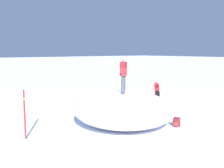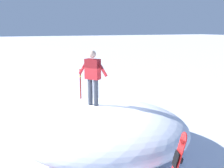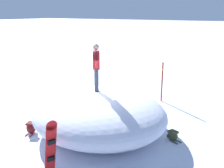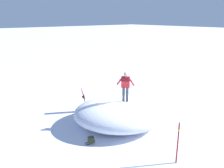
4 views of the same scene
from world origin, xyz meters
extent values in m
plane|color=white|center=(0.00, 0.00, 0.00)|extent=(240.00, 240.00, 0.00)
ellipsoid|color=white|center=(0.50, 0.08, 0.69)|extent=(6.74, 6.55, 1.38)
cylinder|color=#333842|center=(0.35, 0.19, 1.77)|extent=(0.14, 0.14, 0.79)
cylinder|color=#333842|center=(0.23, 0.35, 1.77)|extent=(0.14, 0.14, 0.79)
cube|color=maroon|center=(0.29, 0.27, 2.46)|extent=(0.44, 0.48, 0.59)
sphere|color=beige|center=(0.29, 0.27, 2.89)|extent=(0.22, 0.22, 0.22)
cylinder|color=maroon|center=(0.48, 0.02, 2.51)|extent=(0.29, 0.35, 0.49)
cylinder|color=maroon|center=(0.11, 0.52, 2.51)|extent=(0.29, 0.35, 0.49)
cylinder|color=red|center=(1.13, -2.77, 1.42)|extent=(0.17, 0.29, 0.28)
cube|color=black|center=(0.99, -2.71, 0.97)|extent=(0.16, 0.25, 0.34)
cube|color=black|center=(1.07, -2.75, 0.97)|extent=(0.15, 0.21, 0.12)
ellipsoid|color=#383D23|center=(2.95, 0.74, 0.16)|extent=(0.42, 0.40, 0.32)
ellipsoid|color=#4B5131|center=(2.81, 0.80, 0.11)|extent=(0.17, 0.24, 0.15)
cube|color=#383D23|center=(2.95, 0.74, 0.30)|extent=(0.36, 0.34, 0.06)
cylinder|color=#383D23|center=(3.08, 0.59, 0.01)|extent=(0.23, 0.13, 0.04)
cylinder|color=#383D23|center=(3.15, 0.75, 0.01)|extent=(0.23, 0.13, 0.04)
cylinder|color=#A51E19|center=(1.14, 4.27, 0.91)|extent=(0.06, 0.06, 1.82)
cylinder|color=yellow|center=(1.14, 4.27, 1.50)|extent=(0.10, 0.10, 0.06)
camera|label=1|loc=(-7.94, 7.34, 3.22)|focal=40.91mm
camera|label=2|loc=(-2.13, -6.40, 3.61)|focal=39.69mm
camera|label=3|loc=(5.43, -6.94, 4.03)|focal=42.60mm
camera|label=4|loc=(8.53, 8.92, 5.83)|focal=37.27mm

